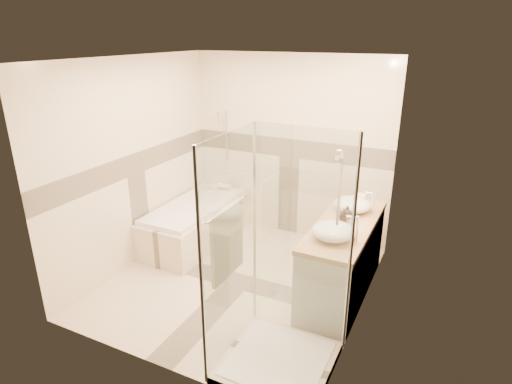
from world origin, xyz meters
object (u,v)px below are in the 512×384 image
at_px(bathtub, 195,221).
at_px(shower_enclosure, 270,309).
at_px(vessel_sink_near, 353,204).
at_px(amenity_bottle_a, 344,216).
at_px(vessel_sink_far, 333,231).
at_px(vanity, 342,259).
at_px(amenity_bottle_b, 347,212).

height_order(bathtub, shower_enclosure, shower_enclosure).
relative_size(vessel_sink_near, amenity_bottle_a, 2.39).
bearing_deg(bathtub, shower_enclosure, -41.10).
bearing_deg(bathtub, vessel_sink_far, -19.64).
distance_m(vessel_sink_far, amenity_bottle_a, 0.39).
relative_size(vanity, amenity_bottle_b, 11.57).
xyz_separation_m(shower_enclosure, amenity_bottle_a, (0.27, 1.25, 0.43)).
xyz_separation_m(vessel_sink_far, amenity_bottle_b, (0.00, 0.54, -0.01)).
height_order(vanity, vessel_sink_near, vessel_sink_near).
height_order(vanity, vessel_sink_far, vessel_sink_far).
height_order(vessel_sink_far, amenity_bottle_b, vessel_sink_far).
bearing_deg(vessel_sink_far, amenity_bottle_b, 90.00).
xyz_separation_m(vessel_sink_far, amenity_bottle_a, (0.00, 0.39, 0.00)).
xyz_separation_m(vessel_sink_near, amenity_bottle_a, (0.00, -0.38, 0.00)).
bearing_deg(bathtub, amenity_bottle_a, -9.87).
xyz_separation_m(shower_enclosure, amenity_bottle_b, (0.27, 1.40, 0.41)).
bearing_deg(vessel_sink_near, vanity, -86.80).
relative_size(vessel_sink_far, amenity_bottle_b, 2.97).
height_order(amenity_bottle_a, amenity_bottle_b, amenity_bottle_a).
xyz_separation_m(bathtub, shower_enclosure, (1.86, -1.62, 0.20)).
relative_size(vessel_sink_near, amenity_bottle_b, 2.90).
height_order(vanity, amenity_bottle_a, amenity_bottle_a).
distance_m(vessel_sink_near, amenity_bottle_a, 0.38).
height_order(vessel_sink_near, amenity_bottle_b, vessel_sink_near).
height_order(bathtub, vessel_sink_far, vessel_sink_far).
bearing_deg(shower_enclosure, amenity_bottle_b, 78.99).
bearing_deg(amenity_bottle_b, vessel_sink_far, -90.00).
bearing_deg(amenity_bottle_b, shower_enclosure, -101.01).
distance_m(vessel_sink_near, amenity_bottle_b, 0.23).
bearing_deg(amenity_bottle_b, vessel_sink_near, 90.00).
distance_m(bathtub, amenity_bottle_a, 2.25).
distance_m(bathtub, vessel_sink_near, 2.22).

